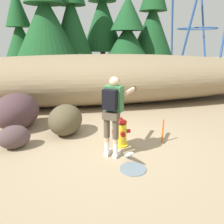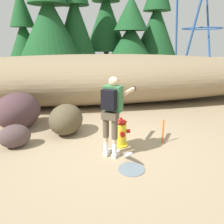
% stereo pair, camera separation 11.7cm
% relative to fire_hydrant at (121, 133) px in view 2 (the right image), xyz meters
% --- Properties ---
extents(ground_plane, '(56.00, 56.00, 0.04)m').
position_rel_fire_hydrant_xyz_m(ground_plane, '(-0.23, -0.08, -0.34)').
color(ground_plane, '#998466').
extents(dirt_embankment, '(17.48, 3.20, 1.90)m').
position_rel_fire_hydrant_xyz_m(dirt_embankment, '(-0.23, 3.95, 0.64)').
color(dirt_embankment, '#897556').
rests_on(dirt_embankment, ground_plane).
extents(fire_hydrant, '(0.43, 0.38, 0.70)m').
position_rel_fire_hydrant_xyz_m(fire_hydrant, '(0.00, 0.00, 0.00)').
color(fire_hydrant, yellow).
rests_on(fire_hydrant, ground_plane).
extents(hydrant_water_jet, '(0.52, 1.18, 0.65)m').
position_rel_fire_hydrant_xyz_m(hydrant_water_jet, '(0.00, -0.72, -0.26)').
color(hydrant_water_jet, silver).
rests_on(hydrant_water_jet, ground_plane).
extents(utility_worker, '(0.87, 1.02, 1.70)m').
position_rel_fire_hydrant_xyz_m(utility_worker, '(-0.27, -0.39, 0.77)').
color(utility_worker, beige).
rests_on(utility_worker, ground_plane).
extents(boulder_large, '(1.20, 1.30, 0.81)m').
position_rel_fire_hydrant_xyz_m(boulder_large, '(-1.29, 0.93, 0.09)').
color(boulder_large, '#4C432E').
rests_on(boulder_large, ground_plane).
extents(boulder_mid, '(1.66, 1.74, 1.01)m').
position_rel_fire_hydrant_xyz_m(boulder_mid, '(-2.64, 1.59, 0.19)').
color(boulder_mid, '#4A3337').
rests_on(boulder_mid, ground_plane).
extents(boulder_small, '(0.85, 0.74, 0.54)m').
position_rel_fire_hydrant_xyz_m(boulder_small, '(-2.45, 0.32, -0.05)').
color(boulder_small, '#4D3B3B').
rests_on(boulder_small, ground_plane).
extents(pine_tree_far_left, '(1.96, 1.96, 5.02)m').
position_rel_fire_hydrant_xyz_m(pine_tree_far_left, '(-3.64, 8.47, 2.43)').
color(pine_tree_far_left, '#47331E').
rests_on(pine_tree_far_left, ground_plane).
extents(pine_tree_left, '(2.93, 2.93, 6.42)m').
position_rel_fire_hydrant_xyz_m(pine_tree_left, '(-2.15, 7.36, 3.33)').
color(pine_tree_left, '#47331E').
rests_on(pine_tree_left, ground_plane).
extents(pine_tree_center, '(2.42, 2.42, 7.03)m').
position_rel_fire_hydrant_xyz_m(pine_tree_center, '(-0.91, 8.11, 3.34)').
color(pine_tree_center, '#47331E').
rests_on(pine_tree_center, ground_plane).
extents(pine_tree_right, '(2.57, 2.57, 7.42)m').
position_rel_fire_hydrant_xyz_m(pine_tree_right, '(0.97, 9.64, 3.80)').
color(pine_tree_right, '#47331E').
rests_on(pine_tree_right, ground_plane).
extents(pine_tree_far_right, '(2.94, 2.94, 4.78)m').
position_rel_fire_hydrant_xyz_m(pine_tree_far_right, '(2.15, 8.13, 2.30)').
color(pine_tree_far_right, '#47331E').
rests_on(pine_tree_far_right, ground_plane).
extents(pine_tree_ridge_end, '(2.51, 2.51, 6.54)m').
position_rel_fire_hydrant_xyz_m(pine_tree_ridge_end, '(3.87, 8.89, 3.31)').
color(pine_tree_ridge_end, '#47331E').
rests_on(pine_tree_ridge_end, ground_plane).
extents(survey_stake, '(0.04, 0.04, 0.60)m').
position_rel_fire_hydrant_xyz_m(survey_stake, '(1.03, -0.02, -0.02)').
color(survey_stake, '#E55914').
rests_on(survey_stake, ground_plane).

